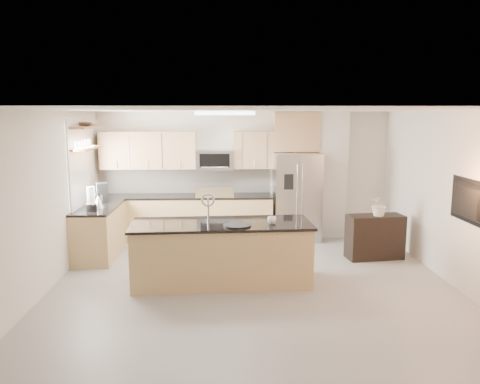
{
  "coord_description": "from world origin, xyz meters",
  "views": [
    {
      "loc": [
        -0.45,
        -6.44,
        2.54
      ],
      "look_at": [
        -0.15,
        1.3,
        1.25
      ],
      "focal_mm": 35.0,
      "sensor_mm": 36.0,
      "label": 1
    }
  ],
  "objects_px": {
    "blender": "(91,200)",
    "kettle": "(98,201)",
    "credenza": "(375,237)",
    "cup": "(272,220)",
    "microwave": "(215,160)",
    "island": "(222,253)",
    "range": "(215,217)",
    "bowl": "(86,123)",
    "refrigerator": "(296,197)",
    "platter": "(237,225)",
    "television": "(465,202)",
    "coffee_maker": "(102,193)",
    "flower_vase": "(380,198)"
  },
  "relations": [
    {
      "from": "cup",
      "to": "platter",
      "type": "distance_m",
      "value": 0.54
    },
    {
      "from": "platter",
      "to": "television",
      "type": "relative_size",
      "value": 0.38
    },
    {
      "from": "cup",
      "to": "coffee_maker",
      "type": "bearing_deg",
      "value": 147.15
    },
    {
      "from": "cup",
      "to": "kettle",
      "type": "distance_m",
      "value": 3.22
    },
    {
      "from": "credenza",
      "to": "coffee_maker",
      "type": "height_order",
      "value": "coffee_maker"
    },
    {
      "from": "kettle",
      "to": "range",
      "type": "bearing_deg",
      "value": 31.04
    },
    {
      "from": "microwave",
      "to": "cup",
      "type": "bearing_deg",
      "value": -71.98
    },
    {
      "from": "bowl",
      "to": "flower_vase",
      "type": "height_order",
      "value": "bowl"
    },
    {
      "from": "microwave",
      "to": "bowl",
      "type": "distance_m",
      "value": 2.58
    },
    {
      "from": "credenza",
      "to": "cup",
      "type": "height_order",
      "value": "cup"
    },
    {
      "from": "range",
      "to": "refrigerator",
      "type": "relative_size",
      "value": 0.64
    },
    {
      "from": "range",
      "to": "kettle",
      "type": "distance_m",
      "value": 2.43
    },
    {
      "from": "range",
      "to": "flower_vase",
      "type": "height_order",
      "value": "flower_vase"
    },
    {
      "from": "blender",
      "to": "bowl",
      "type": "bearing_deg",
      "value": 106.76
    },
    {
      "from": "cup",
      "to": "blender",
      "type": "xyz_separation_m",
      "value": [
        -2.96,
        1.12,
        0.11
      ]
    },
    {
      "from": "range",
      "to": "platter",
      "type": "bearing_deg",
      "value": -82.35
    },
    {
      "from": "refrigerator",
      "to": "bowl",
      "type": "height_order",
      "value": "bowl"
    },
    {
      "from": "blender",
      "to": "bowl",
      "type": "distance_m",
      "value": 1.42
    },
    {
      "from": "island",
      "to": "refrigerator",
      "type": "bearing_deg",
      "value": 55.63
    },
    {
      "from": "cup",
      "to": "bowl",
      "type": "bearing_deg",
      "value": 151.49
    },
    {
      "from": "blender",
      "to": "bowl",
      "type": "height_order",
      "value": "bowl"
    },
    {
      "from": "range",
      "to": "coffee_maker",
      "type": "height_order",
      "value": "coffee_maker"
    },
    {
      "from": "coffee_maker",
      "to": "television",
      "type": "bearing_deg",
      "value": -23.6
    },
    {
      "from": "island",
      "to": "kettle",
      "type": "xyz_separation_m",
      "value": [
        -2.16,
        1.29,
        0.57
      ]
    },
    {
      "from": "flower_vase",
      "to": "television",
      "type": "xyz_separation_m",
      "value": [
        0.61,
        -1.67,
        0.25
      ]
    },
    {
      "from": "coffee_maker",
      "to": "television",
      "type": "xyz_separation_m",
      "value": [
        5.61,
        -2.45,
        0.26
      ]
    },
    {
      "from": "refrigerator",
      "to": "credenza",
      "type": "relative_size",
      "value": 1.81
    },
    {
      "from": "refrigerator",
      "to": "microwave",
      "type": "bearing_deg",
      "value": 174.14
    },
    {
      "from": "refrigerator",
      "to": "television",
      "type": "distance_m",
      "value": 3.62
    },
    {
      "from": "kettle",
      "to": "television",
      "type": "xyz_separation_m",
      "value": [
        5.54,
        -1.9,
        0.31
      ]
    },
    {
      "from": "refrigerator",
      "to": "credenza",
      "type": "bearing_deg",
      "value": -48.31
    },
    {
      "from": "blender",
      "to": "bowl",
      "type": "relative_size",
      "value": 1.09
    },
    {
      "from": "credenza",
      "to": "television",
      "type": "distance_m",
      "value": 2.08
    },
    {
      "from": "kettle",
      "to": "bowl",
      "type": "bearing_deg",
      "value": 124.69
    },
    {
      "from": "microwave",
      "to": "flower_vase",
      "type": "distance_m",
      "value": 3.35
    },
    {
      "from": "refrigerator",
      "to": "kettle",
      "type": "height_order",
      "value": "refrigerator"
    },
    {
      "from": "refrigerator",
      "to": "bowl",
      "type": "distance_m",
      "value": 4.27
    },
    {
      "from": "television",
      "to": "cup",
      "type": "bearing_deg",
      "value": 78.7
    },
    {
      "from": "cup",
      "to": "coffee_maker",
      "type": "height_order",
      "value": "coffee_maker"
    },
    {
      "from": "cup",
      "to": "television",
      "type": "distance_m",
      "value": 2.7
    },
    {
      "from": "microwave",
      "to": "island",
      "type": "height_order",
      "value": "microwave"
    },
    {
      "from": "refrigerator",
      "to": "flower_vase",
      "type": "distance_m",
      "value": 1.89
    },
    {
      "from": "range",
      "to": "island",
      "type": "bearing_deg",
      "value": -86.97
    },
    {
      "from": "blender",
      "to": "kettle",
      "type": "bearing_deg",
      "value": 78.96
    },
    {
      "from": "microwave",
      "to": "coffee_maker",
      "type": "distance_m",
      "value": 2.3
    },
    {
      "from": "coffee_maker",
      "to": "microwave",
      "type": "bearing_deg",
      "value": 20.81
    },
    {
      "from": "credenza",
      "to": "kettle",
      "type": "height_order",
      "value": "kettle"
    },
    {
      "from": "platter",
      "to": "flower_vase",
      "type": "distance_m",
      "value": 2.84
    },
    {
      "from": "range",
      "to": "island",
      "type": "xyz_separation_m",
      "value": [
        0.13,
        -2.51,
        -0.0
      ]
    },
    {
      "from": "range",
      "to": "bowl",
      "type": "bearing_deg",
      "value": -158.34
    }
  ]
}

